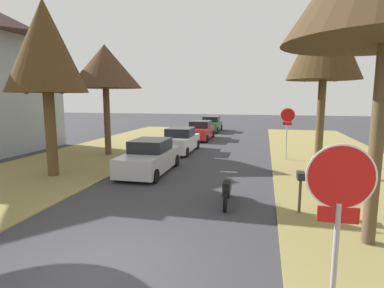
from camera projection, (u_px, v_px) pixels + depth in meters
The scene contains 12 objects.
ground_plane at pixel (105, 270), 6.49m from camera, with size 120.00×120.00×0.00m, color #38383D.
stop_sign_near at pixel (338, 211), 3.77m from camera, with size 0.81×0.07×2.98m.
stop_sign_far at pixel (287, 123), 17.41m from camera, with size 0.81×0.60×2.93m.
street_tree_right_mid_a at pixel (325, 39), 13.56m from camera, with size 3.22×3.22×7.91m.
street_tree_left_mid_a at pixel (45, 48), 13.32m from camera, with size 3.42×3.42×7.68m.
street_tree_left_mid_b at pixel (105, 67), 18.62m from camera, with size 4.34×4.34×6.64m.
parked_sedan_silver at pixel (149, 158), 14.79m from camera, with size 1.98×4.42×1.57m.
parked_sedan_white at pixel (180, 141), 20.43m from camera, with size 1.98×4.42×1.57m.
parked_sedan_red at pixel (200, 131), 26.55m from camera, with size 1.98×4.42×1.57m.
parked_sedan_green at pixel (211, 124), 32.82m from camera, with size 1.98×4.42×1.57m.
parked_motorcycle at pixel (227, 190), 10.41m from camera, with size 0.60×2.05×0.97m.
curbside_mailbox at pixel (301, 181), 9.45m from camera, with size 0.22×0.44×1.27m.
Camera 1 is at (3.14, -5.45, 3.56)m, focal length 29.07 mm.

